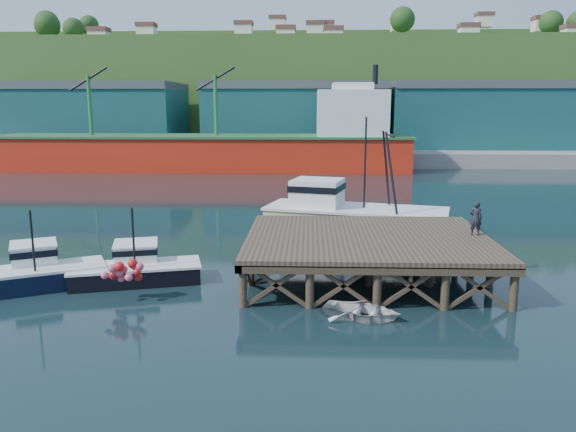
{
  "coord_description": "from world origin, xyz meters",
  "views": [
    {
      "loc": [
        2.64,
        -27.48,
        8.48
      ],
      "look_at": [
        1.46,
        2.0,
        2.68
      ],
      "focal_mm": 35.0,
      "sensor_mm": 36.0,
      "label": 1
    }
  ],
  "objects_px": {
    "dockworker": "(476,218)",
    "boat_navy": "(35,271)",
    "dinghy": "(362,311)",
    "boat_black": "(136,267)",
    "trawler": "(352,213)"
  },
  "relations": [
    {
      "from": "boat_navy",
      "to": "boat_black",
      "type": "relative_size",
      "value": 0.99
    },
    {
      "from": "dockworker",
      "to": "boat_navy",
      "type": "bearing_deg",
      "value": 17.72
    },
    {
      "from": "boat_navy",
      "to": "dockworker",
      "type": "relative_size",
      "value": 3.8
    },
    {
      "from": "dockworker",
      "to": "trawler",
      "type": "bearing_deg",
      "value": -45.46
    },
    {
      "from": "trawler",
      "to": "dinghy",
      "type": "xyz_separation_m",
      "value": [
        -0.58,
        -14.32,
        -1.28
      ]
    },
    {
      "from": "dockworker",
      "to": "dinghy",
      "type": "bearing_deg",
      "value": 55.36
    },
    {
      "from": "trawler",
      "to": "dockworker",
      "type": "height_order",
      "value": "trawler"
    },
    {
      "from": "dinghy",
      "to": "boat_navy",
      "type": "bearing_deg",
      "value": 97.52
    },
    {
      "from": "dinghy",
      "to": "dockworker",
      "type": "bearing_deg",
      "value": -25.04
    },
    {
      "from": "trawler",
      "to": "dinghy",
      "type": "distance_m",
      "value": 14.39
    },
    {
      "from": "boat_navy",
      "to": "dockworker",
      "type": "height_order",
      "value": "boat_navy"
    },
    {
      "from": "boat_black",
      "to": "trawler",
      "type": "height_order",
      "value": "trawler"
    },
    {
      "from": "boat_black",
      "to": "dinghy",
      "type": "bearing_deg",
      "value": -38.05
    },
    {
      "from": "boat_navy",
      "to": "dinghy",
      "type": "height_order",
      "value": "boat_navy"
    },
    {
      "from": "boat_navy",
      "to": "dinghy",
      "type": "bearing_deg",
      "value": -39.61
    }
  ]
}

